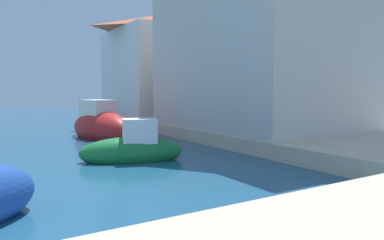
# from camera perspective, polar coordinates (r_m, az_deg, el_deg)

# --- Properties ---
(quay_promenade) EXTENTS (44.00, 32.00, 0.50)m
(quay_promenade) POSITION_cam_1_polar(r_m,az_deg,el_deg) (6.12, -12.15, -12.87)
(quay_promenade) COLOR beige
(quay_promenade) RESTS_ON ground
(moored_boat_3) EXTENTS (3.21, 1.96, 1.47)m
(moored_boat_3) POSITION_cam_1_polar(r_m,az_deg,el_deg) (10.85, -9.36, -4.56)
(moored_boat_3) COLOR #197233
(moored_boat_3) RESTS_ON ground
(moored_boat_8) EXTENTS (2.53, 4.43, 2.03)m
(moored_boat_8) POSITION_cam_1_polar(r_m,az_deg,el_deg) (16.41, -14.14, -0.98)
(moored_boat_8) COLOR #B21E1E
(moored_boat_8) RESTS_ON ground
(waterfront_building_main) EXTENTS (6.24, 8.81, 8.38)m
(waterfront_building_main) POSITION_cam_1_polar(r_m,az_deg,el_deg) (16.25, 10.07, 14.02)
(waterfront_building_main) COLOR beige
(waterfront_building_main) RESTS_ON quay_promenade
(waterfront_building_annex) EXTENTS (6.72, 6.80, 6.41)m
(waterfront_building_annex) POSITION_cam_1_polar(r_m,az_deg,el_deg) (23.21, -4.24, 8.78)
(waterfront_building_annex) COLOR white
(waterfront_building_annex) RESTS_ON quay_promenade
(quayside_tree) EXTENTS (2.34, 2.34, 4.17)m
(quayside_tree) POSITION_cam_1_polar(r_m,az_deg,el_deg) (14.83, 20.97, 9.78)
(quayside_tree) COLOR brown
(quayside_tree) RESTS_ON quay_promenade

